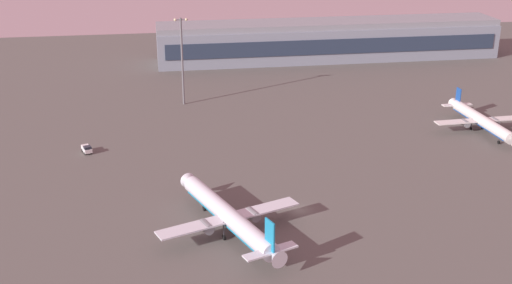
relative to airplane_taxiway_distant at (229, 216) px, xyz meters
name	(u,v)px	position (x,y,z in m)	size (l,w,h in m)	color
ground_plane	(300,210)	(17.01, 7.92, -3.98)	(416.00, 416.00, 0.00)	#56544F
terminal_building	(329,40)	(61.02, 147.43, 4.12)	(145.74, 22.40, 16.40)	gray
airplane_taxiway_distant	(229,216)	(0.00, 0.00, 0.00)	(31.14, 39.52, 10.52)	silver
airplane_far_stand	(481,120)	(81.73, 50.25, -0.46)	(28.23, 36.29, 9.31)	silver
maintenance_van	(87,149)	(-33.05, 51.22, -2.80)	(3.28, 4.56, 2.25)	white
apron_light_central	(182,56)	(-4.21, 91.72, 12.49)	(4.80, 0.90, 29.16)	slate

